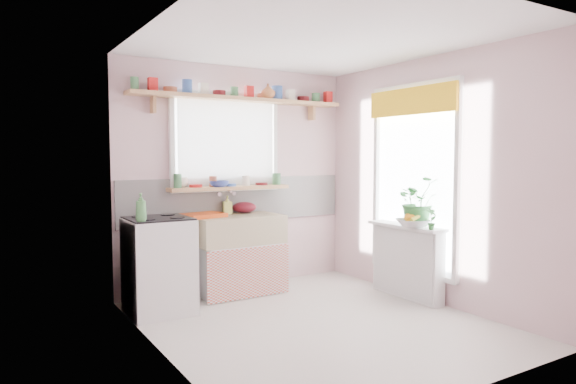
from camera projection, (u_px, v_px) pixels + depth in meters
room at (322, 167)px, 5.56m from camera, size 3.20×3.20×3.20m
sink_unit at (238, 254)px, 5.57m from camera, size 0.95×0.65×1.11m
cooker at (159, 265)px, 4.87m from camera, size 0.58×0.58×0.93m
radiator_ledge at (407, 260)px, 5.41m from camera, size 0.22×0.95×0.78m
windowsill at (230, 188)px, 5.68m from camera, size 1.40×0.22×0.04m
pine_shelf at (242, 99)px, 5.68m from camera, size 2.52×0.24×0.04m
shelf_crockery at (242, 93)px, 5.68m from camera, size 2.47×0.11×0.12m
sill_crockery at (228, 181)px, 5.67m from camera, size 1.35×0.11×0.12m
dish_tray at (203, 215)px, 5.39m from camera, size 0.47×0.39×0.04m
colander at (244, 207)px, 5.81m from camera, size 0.34×0.34×0.13m
jade_plant at (418, 201)px, 5.29m from camera, size 0.56×0.51×0.51m
fruit_bowl at (413, 223)px, 5.20m from camera, size 0.41×0.41×0.08m
herb_pot at (431, 218)px, 4.99m from camera, size 0.12×0.08×0.23m
soap_bottle_sink at (227, 205)px, 5.70m from camera, size 0.11×0.11×0.20m
sill_cup at (181, 182)px, 5.45m from camera, size 0.16×0.16×0.11m
sill_bowl at (219, 184)px, 5.55m from camera, size 0.21×0.21×0.07m
shelf_vase at (268, 91)px, 5.78m from camera, size 0.20×0.20×0.17m
cooker_bottle at (141, 207)px, 4.52m from camera, size 0.13×0.13×0.25m
fruit at (413, 217)px, 5.20m from camera, size 0.20×0.14×0.10m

